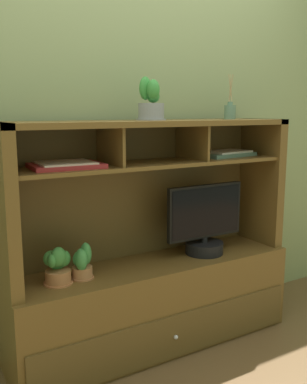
{
  "coord_description": "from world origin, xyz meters",
  "views": [
    {
      "loc": [
        -1.22,
        -2.03,
        1.34
      ],
      "look_at": [
        0.0,
        0.0,
        0.9
      ],
      "focal_mm": 41.11,
      "sensor_mm": 36.0,
      "label": 1
    }
  ],
  "objects_px": {
    "magazine_stack_centre": "(66,165)",
    "media_console": "(153,278)",
    "magazine_stack_left": "(226,154)",
    "diffuser_bottle": "(230,111)",
    "tv_monitor": "(205,226)",
    "potted_fern": "(57,267)",
    "potted_succulent": "(151,104)",
    "potted_orchid": "(82,263)"
  },
  "relations": [
    {
      "from": "magazine_stack_centre",
      "to": "media_console",
      "type": "bearing_deg",
      "value": 0.66
    },
    {
      "from": "media_console",
      "to": "magazine_stack_centre",
      "type": "xyz_separation_m",
      "value": [
        -0.5,
        -0.01,
        0.68
      ]
    },
    {
      "from": "magazine_stack_left",
      "to": "diffuser_bottle",
      "type": "distance_m",
      "value": 0.25
    },
    {
      "from": "tv_monitor",
      "to": "magazine_stack_left",
      "type": "xyz_separation_m",
      "value": [
        0.2,
        0.06,
        0.41
      ]
    },
    {
      "from": "magazine_stack_left",
      "to": "diffuser_bottle",
      "type": "xyz_separation_m",
      "value": [
        0.01,
        -0.02,
        0.25
      ]
    },
    {
      "from": "potted_fern",
      "to": "magazine_stack_left",
      "type": "height_order",
      "value": "magazine_stack_left"
    },
    {
      "from": "tv_monitor",
      "to": "potted_succulent",
      "type": "bearing_deg",
      "value": 171.32
    },
    {
      "from": "potted_fern",
      "to": "magazine_stack_left",
      "type": "bearing_deg",
      "value": 3.05
    },
    {
      "from": "potted_succulent",
      "to": "potted_orchid",
      "type": "bearing_deg",
      "value": -173.17
    },
    {
      "from": "media_console",
      "to": "potted_succulent",
      "type": "distance_m",
      "value": 0.98
    },
    {
      "from": "media_console",
      "to": "magazine_stack_centre",
      "type": "bearing_deg",
      "value": -179.34
    },
    {
      "from": "magazine_stack_left",
      "to": "potted_orchid",
      "type": "bearing_deg",
      "value": -176.41
    },
    {
      "from": "magazine_stack_left",
      "to": "magazine_stack_centre",
      "type": "xyz_separation_m",
      "value": [
        -1.03,
        -0.03,
        -0.0
      ]
    },
    {
      "from": "potted_orchid",
      "to": "media_console",
      "type": "bearing_deg",
      "value": 4.93
    },
    {
      "from": "tv_monitor",
      "to": "potted_succulent",
      "type": "height_order",
      "value": "potted_succulent"
    },
    {
      "from": "media_console",
      "to": "potted_fern",
      "type": "bearing_deg",
      "value": -176.42
    },
    {
      "from": "potted_succulent",
      "to": "magazine_stack_left",
      "type": "bearing_deg",
      "value": 0.94
    },
    {
      "from": "tv_monitor",
      "to": "potted_fern",
      "type": "bearing_deg",
      "value": 179.87
    },
    {
      "from": "media_console",
      "to": "magazine_stack_left",
      "type": "bearing_deg",
      "value": 2.48
    },
    {
      "from": "diffuser_bottle",
      "to": "potted_succulent",
      "type": "distance_m",
      "value": 0.55
    },
    {
      "from": "potted_orchid",
      "to": "magazine_stack_centre",
      "type": "height_order",
      "value": "magazine_stack_centre"
    },
    {
      "from": "tv_monitor",
      "to": "magazine_stack_left",
      "type": "relative_size",
      "value": 1.34
    },
    {
      "from": "potted_fern",
      "to": "magazine_stack_centre",
      "type": "distance_m",
      "value": 0.51
    },
    {
      "from": "magazine_stack_left",
      "to": "potted_succulent",
      "type": "xyz_separation_m",
      "value": [
        -0.54,
        -0.01,
        0.29
      ]
    },
    {
      "from": "diffuser_bottle",
      "to": "magazine_stack_centre",
      "type": "bearing_deg",
      "value": -179.35
    },
    {
      "from": "potted_fern",
      "to": "diffuser_bottle",
      "type": "relative_size",
      "value": 0.73
    },
    {
      "from": "magazine_stack_left",
      "to": "magazine_stack_centre",
      "type": "distance_m",
      "value": 1.03
    },
    {
      "from": "potted_fern",
      "to": "diffuser_bottle",
      "type": "xyz_separation_m",
      "value": [
        1.11,
        0.04,
        0.75
      ]
    },
    {
      "from": "tv_monitor",
      "to": "diffuser_bottle",
      "type": "distance_m",
      "value": 0.7
    },
    {
      "from": "potted_orchid",
      "to": "magazine_stack_centre",
      "type": "xyz_separation_m",
      "value": [
        -0.06,
        0.03,
        0.5
      ]
    },
    {
      "from": "tv_monitor",
      "to": "magazine_stack_centre",
      "type": "xyz_separation_m",
      "value": [
        -0.83,
        0.03,
        0.41
      ]
    },
    {
      "from": "magazine_stack_left",
      "to": "magazine_stack_centre",
      "type": "bearing_deg",
      "value": -178.4
    },
    {
      "from": "potted_fern",
      "to": "diffuser_bottle",
      "type": "distance_m",
      "value": 1.34
    },
    {
      "from": "potted_orchid",
      "to": "magazine_stack_left",
      "type": "relative_size",
      "value": 0.47
    },
    {
      "from": "tv_monitor",
      "to": "magazine_stack_centre",
      "type": "relative_size",
      "value": 1.44
    },
    {
      "from": "tv_monitor",
      "to": "diffuser_bottle",
      "type": "bearing_deg",
      "value": 12.12
    },
    {
      "from": "potted_orchid",
      "to": "potted_succulent",
      "type": "height_order",
      "value": "potted_succulent"
    },
    {
      "from": "tv_monitor",
      "to": "potted_orchid",
      "type": "relative_size",
      "value": 2.81
    },
    {
      "from": "magazine_stack_centre",
      "to": "diffuser_bottle",
      "type": "bearing_deg",
      "value": 0.65
    },
    {
      "from": "potted_fern",
      "to": "magazine_stack_centre",
      "type": "xyz_separation_m",
      "value": [
        0.07,
        0.03,
        0.5
      ]
    },
    {
      "from": "tv_monitor",
      "to": "diffuser_bottle",
      "type": "xyz_separation_m",
      "value": [
        0.2,
        0.04,
        0.67
      ]
    },
    {
      "from": "potted_orchid",
      "to": "diffuser_bottle",
      "type": "distance_m",
      "value": 1.24
    }
  ]
}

